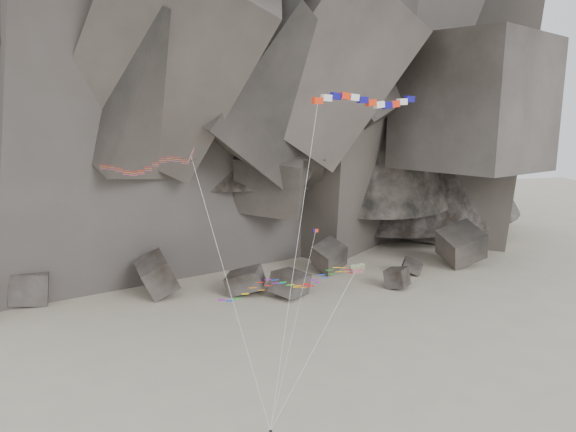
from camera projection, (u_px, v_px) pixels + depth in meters
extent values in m
plane|color=#A89D88|center=(283.00, 407.00, 51.95)|extent=(260.00, 260.00, 0.00)
cube|color=#47423F|center=(245.00, 285.00, 81.69)|extent=(6.63, 5.77, 4.17)
cube|color=#47423F|center=(397.00, 279.00, 84.23)|extent=(4.49, 4.52, 3.29)
cube|color=#47423F|center=(290.00, 286.00, 80.70)|extent=(6.81, 6.44, 4.07)
cube|color=#47423F|center=(157.00, 281.00, 80.45)|extent=(6.67, 7.14, 6.64)
cube|color=#47423F|center=(460.00, 253.00, 94.92)|extent=(8.09, 7.60, 7.84)
cube|color=#47423F|center=(30.00, 289.00, 77.03)|extent=(5.72, 4.47, 5.64)
cube|color=#47423F|center=(412.00, 269.00, 90.94)|extent=(4.24, 3.88, 2.79)
cube|color=#47423F|center=(329.00, 262.00, 91.15)|extent=(6.16, 6.61, 5.97)
cylinder|color=silver|center=(229.00, 288.00, 47.51)|extent=(5.24, 9.60, 21.54)
cube|color=red|center=(317.00, 101.00, 46.65)|extent=(0.93, 0.73, 0.55)
cube|color=white|center=(327.00, 98.00, 46.94)|extent=(0.97, 0.74, 0.61)
cube|color=#100B7C|center=(336.00, 96.00, 47.20)|extent=(0.99, 0.74, 0.65)
cube|color=red|center=(345.00, 96.00, 47.46)|extent=(1.00, 0.74, 0.66)
cube|color=white|center=(354.00, 97.00, 47.74)|extent=(0.98, 0.74, 0.62)
cube|color=#100B7C|center=(363.00, 100.00, 48.07)|extent=(0.94, 0.73, 0.57)
cube|color=red|center=(371.00, 103.00, 48.44)|extent=(0.96, 0.74, 0.60)
cube|color=white|center=(379.00, 105.00, 48.85)|extent=(0.99, 0.74, 0.65)
cube|color=#100B7C|center=(387.00, 105.00, 49.29)|extent=(1.00, 0.75, 0.66)
cube|color=red|center=(395.00, 104.00, 49.74)|extent=(0.98, 0.74, 0.63)
cube|color=white|center=(402.00, 102.00, 50.17)|extent=(0.95, 0.73, 0.58)
cube|color=#100B7C|center=(409.00, 99.00, 50.58)|extent=(0.95, 0.73, 0.58)
cylinder|color=silver|center=(294.00, 264.00, 46.05)|extent=(5.21, 5.38, 26.37)
cube|color=#DAF80D|center=(357.00, 267.00, 53.34)|extent=(1.41, 0.48, 0.77)
cube|color=#0CB219|center=(358.00, 271.00, 53.22)|extent=(1.18, 0.34, 0.53)
cylinder|color=silver|center=(317.00, 343.00, 49.51)|extent=(10.02, 8.23, 10.82)
cube|color=red|center=(316.00, 231.00, 52.41)|extent=(0.49, 0.06, 0.31)
cube|color=#100B7C|center=(314.00, 231.00, 52.39)|extent=(0.18, 0.05, 0.32)
cylinder|color=silver|center=(295.00, 324.00, 49.04)|extent=(6.05, 8.87, 14.44)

